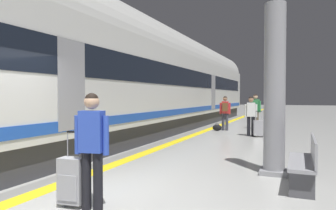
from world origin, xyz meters
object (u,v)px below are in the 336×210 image
object	(u,v)px
passenger_near	(225,110)
platform_bench	(305,161)
rolling_suitcase_foreground	(72,180)
passenger_far	(255,109)
high_speed_train	(134,75)
duffel_bag_far	(262,126)
traveller_foreground	(92,142)
duffel_bag_near	(217,128)
passenger_mid	(251,113)
platform_pillar	(275,93)
suitcase_mid	(258,128)

from	to	relation	value
passenger_near	platform_bench	bearing A→B (deg)	-69.11
rolling_suitcase_foreground	passenger_far	size ratio (longest dim) A/B	0.64
high_speed_train	duffel_bag_far	size ratio (longest dim) A/B	82.50
rolling_suitcase_foreground	duffel_bag_far	distance (m)	12.61
rolling_suitcase_foreground	platform_bench	bearing A→B (deg)	37.32
high_speed_train	platform_bench	bearing A→B (deg)	-38.62
passenger_far	traveller_foreground	bearing A→B (deg)	-93.44
duffel_bag_near	passenger_mid	xyz separation A→B (m)	(1.78, -1.50, 0.80)
platform_pillar	suitcase_mid	bearing A→B (deg)	99.35
suitcase_mid	passenger_far	bearing A→B (deg)	99.00
rolling_suitcase_foreground	passenger_near	distance (m)	11.36
high_speed_train	platform_pillar	size ratio (longest dim) A/B	10.08
rolling_suitcase_foreground	duffel_bag_near	world-z (taller)	rolling_suitcase_foreground
high_speed_train	passenger_near	world-z (taller)	high_speed_train
traveller_foreground	suitcase_mid	bearing A→B (deg)	82.27
passenger_mid	platform_pillar	bearing A→B (deg)	-78.08
traveller_foreground	platform_bench	size ratio (longest dim) A/B	1.00
traveller_foreground	duffel_bag_near	bearing A→B (deg)	94.28
duffel_bag_far	suitcase_mid	bearing A→B (deg)	-86.41
platform_pillar	platform_bench	world-z (taller)	platform_pillar
traveller_foreground	passenger_mid	distance (m)	9.60
duffel_bag_near	platform_bench	size ratio (longest dim) A/B	0.26
platform_bench	passenger_far	bearing A→B (deg)	101.76
passenger_far	passenger_near	bearing A→B (deg)	-133.59
rolling_suitcase_foreground	platform_pillar	xyz separation A→B (m)	(2.64, 3.24, 1.33)
duffel_bag_far	traveller_foreground	bearing A→B (deg)	-94.94
duffel_bag_near	passenger_near	bearing A→B (deg)	40.21
passenger_near	suitcase_mid	world-z (taller)	passenger_near
passenger_near	duffel_bag_near	size ratio (longest dim) A/B	3.77
platform_pillar	passenger_far	bearing A→B (deg)	99.23
duffel_bag_near	duffel_bag_far	size ratio (longest dim) A/B	1.00
passenger_near	suitcase_mid	xyz separation A→B (m)	(1.78, -1.92, -0.62)
high_speed_train	passenger_mid	xyz separation A→B (m)	(4.32, 2.12, -1.55)
passenger_near	duffel_bag_far	size ratio (longest dim) A/B	3.77
passenger_mid	passenger_far	xyz separation A→B (m)	(-0.20, 3.10, 0.07)
traveller_foreground	passenger_near	bearing A→B (deg)	92.55
high_speed_train	platform_bench	size ratio (longest dim) A/B	21.35
passenger_near	duffel_bag_far	bearing A→B (deg)	36.74
rolling_suitcase_foreground	platform_bench	distance (m)	4.07
duffel_bag_near	suitcase_mid	bearing A→B (deg)	-38.14
traveller_foreground	platform_pillar	xyz separation A→B (m)	(2.29, 3.22, 0.74)
traveller_foreground	passenger_far	distance (m)	12.67
high_speed_train	passenger_near	xyz separation A→B (m)	(2.86, 3.89, -1.52)
suitcase_mid	duffel_bag_far	distance (m)	3.12
suitcase_mid	duffel_bag_far	xyz separation A→B (m)	(-0.20, 3.11, -0.21)
passenger_near	duffel_bag_near	world-z (taller)	passenger_near
suitcase_mid	passenger_far	xyz separation A→B (m)	(-0.51, 3.25, 0.66)
traveller_foreground	passenger_far	xyz separation A→B (m)	(0.76, 12.64, 0.04)
traveller_foreground	duffel_bag_far	world-z (taller)	traveller_foreground
suitcase_mid	passenger_far	size ratio (longest dim) A/B	0.60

